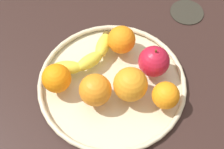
% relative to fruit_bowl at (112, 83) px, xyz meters
% --- Properties ---
extents(ground_plane, '(1.61, 1.61, 0.04)m').
position_rel_fruit_bowl_xyz_m(ground_plane, '(0.00, 0.00, -0.03)').
color(ground_plane, black).
extents(fruit_bowl, '(0.36, 0.36, 0.02)m').
position_rel_fruit_bowl_xyz_m(fruit_bowl, '(0.00, 0.00, 0.00)').
color(fruit_bowl, beige).
rests_on(fruit_bowl, ground_plane).
extents(banana, '(0.18, 0.11, 0.03)m').
position_rel_fruit_bowl_xyz_m(banana, '(0.02, 0.08, 0.03)').
color(banana, yellow).
rests_on(banana, fruit_bowl).
extents(apple, '(0.07, 0.07, 0.08)m').
position_rel_fruit_bowl_xyz_m(apple, '(0.08, -0.07, 0.05)').
color(apple, '#B1162E').
rests_on(apple, fruit_bowl).
extents(orange_front_left, '(0.07, 0.07, 0.07)m').
position_rel_fruit_bowl_xyz_m(orange_front_left, '(-0.06, 0.01, 0.05)').
color(orange_front_left, orange).
rests_on(orange_front_left, fruit_bowl).
extents(orange_front_right, '(0.08, 0.08, 0.08)m').
position_rel_fruit_bowl_xyz_m(orange_front_right, '(-0.01, -0.05, 0.05)').
color(orange_front_right, orange).
rests_on(orange_front_right, fruit_bowl).
extents(orange_center, '(0.07, 0.07, 0.07)m').
position_rel_fruit_bowl_xyz_m(orange_center, '(-0.07, 0.10, 0.04)').
color(orange_center, orange).
rests_on(orange_center, fruit_bowl).
extents(orange_back_right, '(0.07, 0.07, 0.07)m').
position_rel_fruit_bowl_xyz_m(orange_back_right, '(0.10, 0.03, 0.04)').
color(orange_back_right, orange).
rests_on(orange_back_right, fruit_bowl).
extents(orange_back_left, '(0.06, 0.06, 0.06)m').
position_rel_fruit_bowl_xyz_m(orange_back_left, '(0.01, -0.13, 0.04)').
color(orange_back_left, orange).
rests_on(orange_back_left, fruit_bowl).
extents(ambient_coaster, '(0.09, 0.09, 0.01)m').
position_rel_fruit_bowl_xyz_m(ambient_coaster, '(0.31, -0.06, -0.01)').
color(ambient_coaster, '#2A271F').
rests_on(ambient_coaster, ground_plane).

